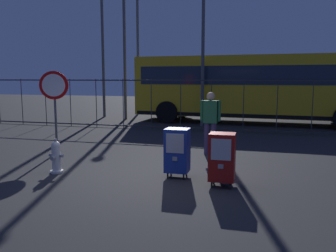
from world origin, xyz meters
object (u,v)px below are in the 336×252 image
at_px(pedestrian, 210,119).
at_px(bus_near, 253,85).
at_px(street_light_far_right, 102,29).
at_px(street_light_far_left, 124,28).
at_px(street_light_near_right, 203,21).
at_px(fire_hydrant, 56,157).
at_px(street_light_near_left, 138,44).
at_px(newspaper_box_primary, 177,150).
at_px(stop_sign, 54,95).
at_px(newspaper_box_secondary, 222,157).

relative_size(pedestrian, bus_near, 0.16).
bearing_deg(street_light_far_right, bus_near, -5.24).
relative_size(pedestrian, street_light_far_left, 0.22).
relative_size(street_light_near_right, street_light_far_right, 0.96).
bearing_deg(bus_near, street_light_far_left, -176.86).
bearing_deg(street_light_near_right, fire_hydrant, -102.29).
xyz_separation_m(fire_hydrant, pedestrian, (2.95, 2.72, 0.60)).
height_order(pedestrian, bus_near, bus_near).
relative_size(pedestrian, street_light_near_left, 0.25).
distance_m(fire_hydrant, street_light_far_left, 10.85).
height_order(newspaper_box_primary, street_light_far_left, street_light_far_left).
bearing_deg(bus_near, street_light_far_right, 177.99).
distance_m(bus_near, street_light_far_right, 8.19).
bearing_deg(newspaper_box_primary, bus_near, 82.45).
bearing_deg(street_light_far_left, street_light_near_right, -20.14).
relative_size(fire_hydrant, street_light_far_left, 0.10).
height_order(fire_hydrant, street_light_near_left, street_light_near_left).
distance_m(stop_sign, street_light_near_left, 11.14).
distance_m(street_light_near_left, street_light_near_right, 6.17).
bearing_deg(street_light_near_right, pedestrian, -78.32).
bearing_deg(bus_near, pedestrian, -94.17).
xyz_separation_m(stop_sign, pedestrian, (4.07, 0.95, -0.65)).
bearing_deg(fire_hydrant, street_light_far_left, 103.23).
relative_size(newspaper_box_primary, street_light_near_left, 0.15).
relative_size(newspaper_box_secondary, pedestrian, 0.61).
height_order(street_light_near_left, street_light_far_right, street_light_far_right).
relative_size(street_light_near_left, street_light_near_right, 0.88).
height_order(newspaper_box_secondary, street_light_far_left, street_light_far_left).
bearing_deg(bus_near, newspaper_box_secondary, -88.48).
xyz_separation_m(pedestrian, bus_near, (0.92, 7.05, 0.76)).
bearing_deg(newspaper_box_secondary, street_light_near_left, 116.15).
bearing_deg(street_light_near_left, street_light_far_left, -83.61).
bearing_deg(stop_sign, pedestrian, 13.20).
height_order(fire_hydrant, stop_sign, stop_sign).
height_order(newspaper_box_primary, newspaper_box_secondary, same).
height_order(bus_near, street_light_far_left, street_light_far_left).
bearing_deg(street_light_near_left, pedestrian, -60.51).
xyz_separation_m(fire_hydrant, street_light_near_left, (-2.61, 12.56, 3.56)).
bearing_deg(street_light_far_left, newspaper_box_secondary, -59.12).
distance_m(fire_hydrant, bus_near, 10.60).
xyz_separation_m(fire_hydrant, street_light_near_right, (1.80, 8.28, 4.02)).
bearing_deg(street_light_near_right, bus_near, 35.95).
bearing_deg(street_light_far_right, stop_sign, -73.01).
bearing_deg(street_light_near_right, street_light_far_left, 159.86).
height_order(bus_near, street_light_near_right, street_light_near_right).
bearing_deg(newspaper_box_primary, stop_sign, 159.01).
distance_m(street_light_near_right, street_light_far_right, 6.00).
bearing_deg(newspaper_box_primary, pedestrian, 81.99).
bearing_deg(street_light_far_right, newspaper_box_secondary, -55.03).
bearing_deg(newspaper_box_primary, street_light_far_left, 117.49).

